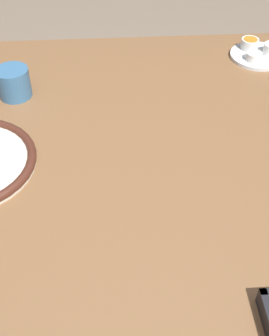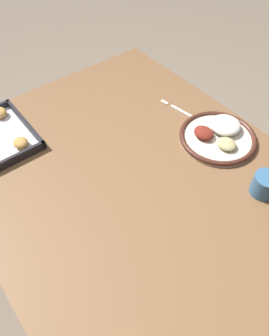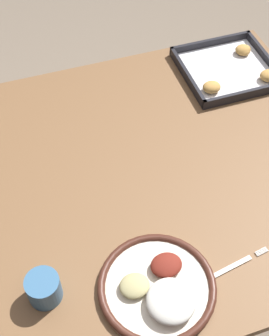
# 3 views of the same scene
# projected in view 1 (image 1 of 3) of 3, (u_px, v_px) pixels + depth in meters

# --- Properties ---
(dining_table) EXTENTS (1.26, 1.04, 0.73)m
(dining_table) POSITION_uv_depth(u_px,v_px,m) (135.00, 216.00, 1.02)
(dining_table) COLOR brown
(dining_table) RESTS_ON ground_plane
(saucer_plate) EXTENTS (0.15, 0.15, 0.04)m
(saucer_plate) POSITION_uv_depth(u_px,v_px,m) (258.00, 52.00, 1.32)
(saucer_plate) COLOR silver
(saucer_plate) RESTS_ON dining_table
(drinking_cup) EXTENTS (0.08, 0.08, 0.08)m
(drinking_cup) POSITION_uv_depth(u_px,v_px,m) (14.00, 83.00, 1.16)
(drinking_cup) COLOR #38668E
(drinking_cup) RESTS_ON dining_table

